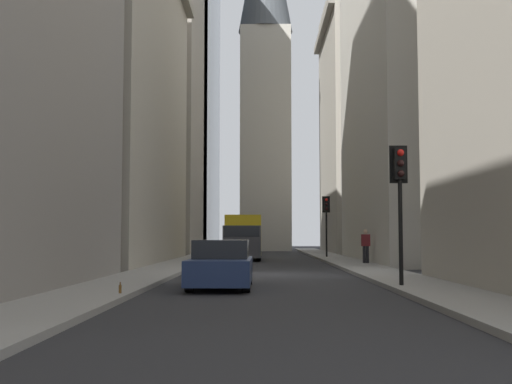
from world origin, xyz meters
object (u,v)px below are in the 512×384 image
object	(u,v)px
delivery_truck	(243,237)
traffic_light_midblock	(326,212)
discarded_bottle	(120,289)
traffic_light_foreground	(400,182)
sedan_navy	(221,265)
pedestrian	(366,245)

from	to	relation	value
delivery_truck	traffic_light_midblock	distance (m)	6.18
discarded_bottle	traffic_light_foreground	bearing A→B (deg)	-70.76
delivery_truck	discarded_bottle	world-z (taller)	delivery_truck
sedan_navy	traffic_light_midblock	distance (m)	24.31
delivery_truck	traffic_light_foreground	bearing A→B (deg)	-166.73
delivery_truck	pedestrian	bearing A→B (deg)	-138.70
sedan_navy	pedestrian	world-z (taller)	pedestrian
traffic_light_midblock	discarded_bottle	world-z (taller)	traffic_light_midblock
sedan_navy	discarded_bottle	world-z (taller)	sedan_navy
delivery_truck	traffic_light_midblock	size ratio (longest dim) A/B	1.59
pedestrian	discarded_bottle	size ratio (longest dim) A/B	6.42
traffic_light_midblock	delivery_truck	bearing A→B (deg)	111.94
pedestrian	discarded_bottle	xyz separation A→B (m)	(-17.08, 8.81, -0.84)
delivery_truck	discarded_bottle	distance (m)	24.68
pedestrian	discarded_bottle	distance (m)	19.24
traffic_light_foreground	traffic_light_midblock	bearing A→B (deg)	-0.81
delivery_truck	sedan_navy	bearing A→B (deg)	-180.00
sedan_navy	discarded_bottle	size ratio (longest dim) A/B	15.93
delivery_truck	sedan_navy	xyz separation A→B (m)	(-21.32, -0.00, -0.80)
sedan_navy	traffic_light_midblock	xyz separation A→B (m)	(23.54, -5.52, 2.47)
delivery_truck	discarded_bottle	xyz separation A→B (m)	(-24.54, 2.26, -1.21)
traffic_light_foreground	sedan_navy	bearing A→B (deg)	83.06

